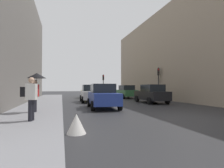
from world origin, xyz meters
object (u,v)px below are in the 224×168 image
car_dark_suv (152,94)px  pedestrian_with_black_backpack (30,96)px  car_green_estate (126,92)px  car_white_compact (91,93)px  car_silver_hatchback (107,91)px  traffic_light_far_median (103,81)px  warning_sign_triangle (76,124)px  car_yellow_taxi (88,92)px  car_blue_van (103,96)px  pedestrian_with_umbrella (36,81)px  traffic_light_mid_street (158,77)px

car_dark_suv → pedestrian_with_black_backpack: pedestrian_with_black_backpack is taller
car_green_estate → pedestrian_with_black_backpack: size_ratio=2.41×
car_white_compact → car_silver_hatchback: (5.14, 13.94, 0.00)m
traffic_light_far_median → warning_sign_triangle: 24.50m
car_yellow_taxi → car_dark_suv: (4.76, -9.51, 0.00)m
car_green_estate → car_blue_van: size_ratio=0.99×
warning_sign_triangle → pedestrian_with_black_backpack: bearing=130.9°
car_silver_hatchback → warning_sign_triangle: 27.70m
pedestrian_with_black_backpack → warning_sign_triangle: size_ratio=2.72×
pedestrian_with_umbrella → car_green_estate: bearing=52.7°
traffic_light_mid_street → pedestrian_with_black_backpack: (-12.45, -11.72, -1.51)m
pedestrian_with_black_backpack → warning_sign_triangle: bearing=-49.1°
pedestrian_with_black_backpack → car_blue_van: bearing=50.1°
car_yellow_taxi → pedestrian_with_umbrella: (-4.92, -14.69, 0.96)m
car_white_compact → car_dark_suv: same height
car_yellow_taxi → pedestrian_with_black_backpack: (-4.80, -17.43, 0.29)m
car_white_compact → car_green_estate: bearing=41.5°
car_white_compact → warning_sign_triangle: (-2.42, -12.70, -0.55)m
car_dark_suv → warning_sign_triangle: bearing=-128.5°
car_silver_hatchback → traffic_light_far_median: bearing=-114.4°
car_white_compact → car_green_estate: same height
traffic_light_far_median → car_white_compact: bearing=-109.0°
car_dark_suv → car_blue_van: bearing=-151.2°
car_yellow_taxi → car_green_estate: 5.25m
warning_sign_triangle → car_yellow_taxi: bearing=80.9°
traffic_light_mid_street → car_silver_hatchback: 13.46m
traffic_light_mid_street → car_silver_hatchback: (-3.19, 12.95, -1.80)m
car_white_compact → car_yellow_taxi: same height
car_blue_van → car_dark_suv: bearing=28.8°
car_silver_hatchback → car_green_estate: 8.95m
car_green_estate → car_white_compact: bearing=-138.5°
traffic_light_far_median → car_white_compact: traffic_light_far_median is taller
car_silver_hatchback → pedestrian_with_umbrella: 23.87m
pedestrian_with_umbrella → warning_sign_triangle: 5.28m
pedestrian_with_umbrella → warning_sign_triangle: size_ratio=3.29×
traffic_light_mid_street → warning_sign_triangle: size_ratio=5.97×
pedestrian_with_black_backpack → car_green_estate: bearing=58.2°
traffic_light_mid_street → car_dark_suv: bearing=-127.2°
pedestrian_with_black_backpack → warning_sign_triangle: 2.74m
car_dark_suv → car_green_estate: bearing=88.5°
traffic_light_mid_street → car_white_compact: size_ratio=0.91×
car_green_estate → traffic_light_mid_street: bearing=-56.2°
car_white_compact → car_blue_van: same height
car_blue_van → pedestrian_with_umbrella: bearing=-152.7°
car_green_estate → pedestrian_with_black_backpack: 18.52m
car_yellow_taxi → car_dark_suv: 10.63m
car_dark_suv → pedestrian_with_black_backpack: 12.42m
car_white_compact → car_dark_suv: 6.12m
car_silver_hatchback → car_blue_van: 20.39m
car_green_estate → warning_sign_triangle: car_green_estate is taller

